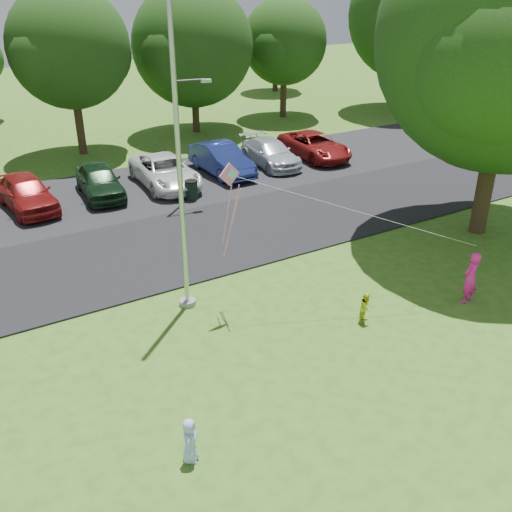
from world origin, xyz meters
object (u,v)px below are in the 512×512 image
street_lamp (184,131)px  big_tree (512,45)px  woman (470,278)px  child_yellow (366,307)px  trash_can (191,191)px  kite (236,190)px  child_blue (190,440)px  flagpole (180,172)px

street_lamp → big_tree: size_ratio=0.46×
woman → child_yellow: size_ratio=1.79×
trash_can → big_tree: big_tree is taller
trash_can → big_tree: (7.97, -8.87, 6.40)m
trash_can → big_tree: 13.54m
woman → kite: 7.55m
trash_can → kite: size_ratio=0.14×
trash_can → child_blue: 15.11m
flagpole → street_lamp: (3.55, 7.64, -0.95)m
flagpole → trash_can: bearing=63.9°
woman → kite: bearing=-37.3°
trash_can → street_lamp: bearing=-135.7°
flagpole → woman: size_ratio=6.02×
woman → big_tree: bearing=-152.0°
trash_can → child_blue: child_blue is taller
child_blue → flagpole: bearing=10.2°
flagpole → child_yellow: bearing=-41.2°
flagpole → woman: bearing=-29.9°
kite → child_blue: bearing=-133.6°
flagpole → child_blue: size_ratio=9.70×
trash_can → child_blue: (-6.47, -13.65, 0.05)m
child_blue → street_lamp: bearing=9.8°
flagpole → big_tree: size_ratio=0.86×
child_blue → kite: (3.79, 4.77, 3.18)m
flagpole → kite: bearing=-35.4°
big_tree → woman: (-4.53, -3.36, -6.04)m
big_tree → woman: big_tree is taller
street_lamp → flagpole: bearing=-105.7°
child_yellow → kite: (-2.74, 2.60, 3.23)m
big_tree → woman: bearing=-143.4°
trash_can → child_yellow: (0.05, -11.48, 0.00)m
child_yellow → child_blue: size_ratio=0.90×
trash_can → child_yellow: 11.48m
street_lamp → child_yellow: size_ratio=5.77×
child_yellow → child_blue: bearing=172.2°
street_lamp → child_blue: bearing=-105.4°
street_lamp → child_yellow: bearing=-78.6°
woman → trash_can: bearing=-82.9°
kite → flagpole: bearing=139.5°
trash_can → child_blue: size_ratio=0.89×
street_lamp → trash_can: street_lamp is taller
flagpole → child_blue: (-2.55, -5.65, -3.65)m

